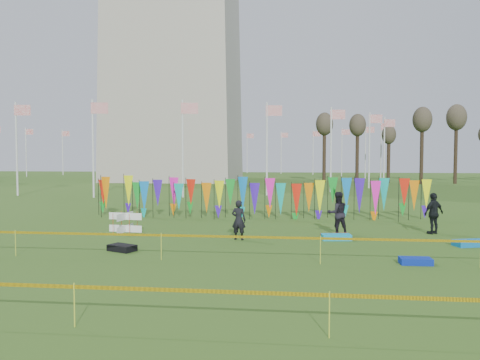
# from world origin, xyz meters

# --- Properties ---
(ground) EXTENTS (160.00, 160.00, 0.00)m
(ground) POSITION_xyz_m (0.00, 0.00, 0.00)
(ground) COLOR #2F5317
(ground) RESTS_ON ground
(flagpole_ring) EXTENTS (57.40, 56.16, 8.00)m
(flagpole_ring) POSITION_xyz_m (-14.00, 48.00, 4.00)
(flagpole_ring) COLOR silver
(flagpole_ring) RESTS_ON ground
(banner_row) EXTENTS (18.64, 0.64, 2.13)m
(banner_row) POSITION_xyz_m (0.28, 8.86, 1.25)
(banner_row) COLOR black
(banner_row) RESTS_ON ground
(caution_tape_near) EXTENTS (26.00, 0.02, 0.90)m
(caution_tape_near) POSITION_xyz_m (-0.22, -1.74, 0.78)
(caution_tape_near) COLOR yellow
(caution_tape_near) RESTS_ON ground
(caution_tape_far) EXTENTS (26.00, 0.02, 0.90)m
(caution_tape_far) POSITION_xyz_m (-0.22, -7.84, 0.78)
(caution_tape_far) COLOR yellow
(caution_tape_far) RESTS_ON ground
(box_kite) EXTENTS (0.81, 0.81, 0.89)m
(box_kite) POSITION_xyz_m (-5.22, 3.48, 0.45)
(box_kite) COLOR red
(box_kite) RESTS_ON ground
(person_left) EXTENTS (0.67, 0.54, 1.63)m
(person_left) POSITION_xyz_m (0.05, 2.22, 0.82)
(person_left) COLOR black
(person_left) RESTS_ON ground
(person_mid) EXTENTS (1.03, 0.78, 1.88)m
(person_mid) POSITION_xyz_m (4.18, 3.88, 0.94)
(person_mid) COLOR black
(person_mid) RESTS_ON ground
(person_right) EXTENTS (1.22, 1.08, 1.82)m
(person_right) POSITION_xyz_m (8.41, 4.62, 0.91)
(person_right) COLOR black
(person_right) RESTS_ON ground
(kite_bag_turquoise) EXTENTS (1.23, 0.73, 0.23)m
(kite_bag_turquoise) POSITION_xyz_m (4.02, 2.64, 0.12)
(kite_bag_turquoise) COLOR #0DA0D1
(kite_bag_turquoise) RESTS_ON ground
(kite_bag_blue) EXTENTS (0.98, 0.52, 0.20)m
(kite_bag_blue) POSITION_xyz_m (6.14, -1.43, 0.10)
(kite_bag_blue) COLOR #0A27A8
(kite_bag_blue) RESTS_ON ground
(kite_bag_red) EXTENTS (1.26, 0.76, 0.22)m
(kite_bag_red) POSITION_xyz_m (4.02, 2.82, 0.11)
(kite_bag_red) COLOR red
(kite_bag_red) RESTS_ON ground
(kite_bag_black) EXTENTS (1.13, 0.92, 0.23)m
(kite_bag_black) POSITION_xyz_m (-3.88, -0.49, 0.11)
(kite_bag_black) COLOR black
(kite_bag_black) RESTS_ON ground
(kite_bag_teal) EXTENTS (1.34, 0.91, 0.23)m
(kite_bag_teal) POSITION_xyz_m (8.97, 1.86, 0.12)
(kite_bag_teal) COLOR #0D6FC1
(kite_bag_teal) RESTS_ON ground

